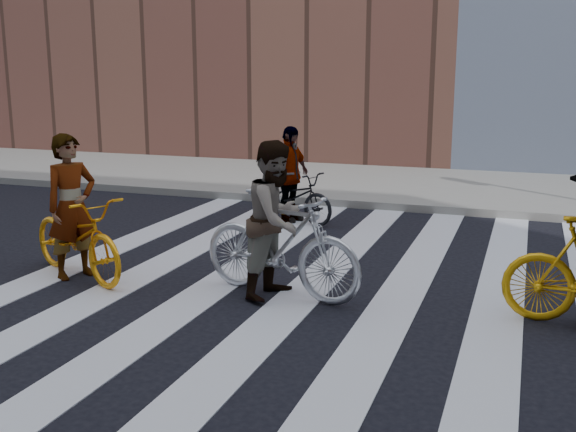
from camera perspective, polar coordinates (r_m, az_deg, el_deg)
The scene contains 9 objects.
ground at distance 8.00m, azimuth 5.34°, elevation -6.71°, with size 100.00×100.00×0.00m, color black.
sidewalk_far at distance 15.16m, azimuth 12.51°, elevation 2.36°, with size 100.00×5.00×0.15m, color gray.
zebra_crosswalk at distance 8.00m, azimuth 5.34°, elevation -6.67°, with size 8.25×10.00×0.01m.
bike_yellow_left at distance 8.93m, azimuth -17.42°, elevation -1.67°, with size 0.71×2.02×1.06m, color #FF9E0E.
bike_silver_mid at distance 7.78m, azimuth -0.65°, elevation -2.39°, with size 0.59×2.08×1.25m, color silver.
bike_dark_rear at distance 11.70m, azimuth 0.35°, elevation 1.65°, with size 0.59×1.69×0.89m, color black.
rider_left at distance 8.88m, azimuth -17.83°, elevation 0.77°, with size 0.67×0.44×1.83m, color slate.
rider_mid at distance 7.73m, azimuth -1.00°, elevation -0.31°, with size 0.89×0.69×1.82m, color slate.
rider_rear at distance 11.65m, azimuth 0.12°, elevation 3.54°, with size 0.98×0.41×1.67m, color slate.
Camera 1 is at (1.86, -7.34, 2.58)m, focal length 42.00 mm.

